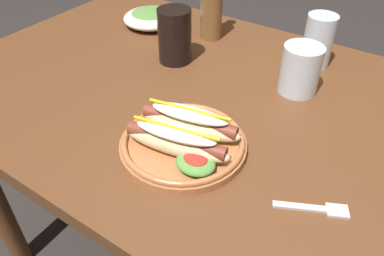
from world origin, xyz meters
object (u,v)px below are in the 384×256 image
(hot_dog_plate, at_px, (184,139))
(soda_cup, at_px, (175,36))
(fork, at_px, (317,209))
(glass_bottle, at_px, (211,6))
(extra_cup, at_px, (300,69))
(water_cup, at_px, (318,41))
(side_bowl, at_px, (151,17))

(hot_dog_plate, height_order, soda_cup, soda_cup)
(fork, distance_m, glass_bottle, 0.66)
(fork, xyz_separation_m, extra_cup, (-0.16, 0.31, 0.05))
(water_cup, bearing_deg, soda_cup, -149.60)
(side_bowl, bearing_deg, soda_cup, -36.16)
(fork, height_order, side_bowl, side_bowl)
(soda_cup, bearing_deg, water_cup, 30.40)
(fork, relative_size, side_bowl, 0.68)
(soda_cup, bearing_deg, fork, -29.62)
(fork, xyz_separation_m, soda_cup, (-0.48, 0.27, 0.07))
(soda_cup, bearing_deg, extra_cup, 7.24)
(soda_cup, height_order, side_bowl, soda_cup)
(extra_cup, distance_m, side_bowl, 0.52)
(extra_cup, xyz_separation_m, side_bowl, (-0.51, 0.10, -0.03))
(fork, relative_size, soda_cup, 0.85)
(soda_cup, bearing_deg, hot_dog_plate, -51.38)
(fork, distance_m, side_bowl, 0.79)
(hot_dog_plate, distance_m, soda_cup, 0.35)
(fork, height_order, water_cup, water_cup)
(water_cup, height_order, extra_cup, water_cup)
(hot_dog_plate, distance_m, water_cup, 0.47)
(fork, distance_m, soda_cup, 0.56)
(fork, relative_size, glass_bottle, 0.47)
(hot_dog_plate, distance_m, glass_bottle, 0.50)
(hot_dog_plate, height_order, glass_bottle, glass_bottle)
(water_cup, bearing_deg, hot_dog_plate, -101.00)
(water_cup, distance_m, side_bowl, 0.50)
(hot_dog_plate, xyz_separation_m, glass_bottle, (-0.22, 0.44, 0.07))
(soda_cup, relative_size, side_bowl, 0.80)
(hot_dog_plate, height_order, fork, hot_dog_plate)
(extra_cup, height_order, side_bowl, extra_cup)
(soda_cup, relative_size, water_cup, 1.04)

